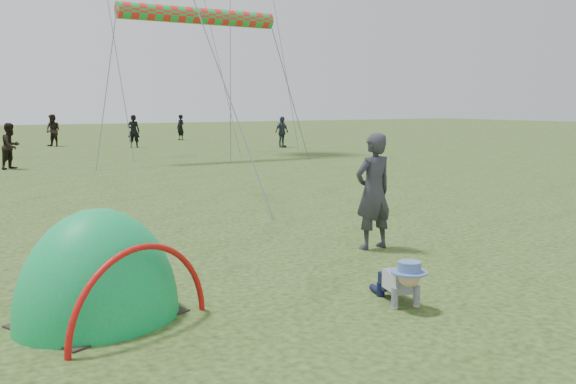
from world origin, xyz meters
TOP-DOWN VIEW (x-y plane):
  - ground at (0.00, 0.00)m, footprint 140.00×140.00m
  - crawling_toddler at (0.89, 0.71)m, footprint 0.69×0.84m
  - popup_tent at (-2.20, 1.97)m, footprint 2.29×2.11m
  - standing_adult at (2.39, 3.12)m, footprint 0.68×0.45m
  - crowd_person_1 at (-0.66, 19.49)m, footprint 0.99×0.98m
  - crowd_person_2 at (13.19, 24.37)m, footprint 1.03×0.67m
  - crowd_person_6 at (6.48, 28.26)m, footprint 0.74×0.65m
  - crowd_person_7 at (3.02, 31.22)m, footprint 1.03×1.06m
  - crowd_person_12 at (11.18, 33.57)m, footprint 0.55×0.68m
  - rainbow_tube_kite at (6.49, 19.48)m, footprint 6.50×0.64m

SIDE VIEW (x-z plane):
  - ground at x=0.00m, z-range 0.00..0.00m
  - popup_tent at x=-2.20m, z-range -1.19..1.19m
  - crawling_toddler at x=0.89m, z-range 0.00..0.56m
  - crowd_person_12 at x=11.18m, z-range 0.00..1.60m
  - crowd_person_1 at x=-0.66m, z-range 0.00..1.61m
  - crowd_person_2 at x=13.19m, z-range 0.00..1.62m
  - crowd_person_6 at x=6.48m, z-range 0.00..1.71m
  - crowd_person_7 at x=3.02m, z-range 0.00..1.72m
  - standing_adult at x=2.39m, z-range 0.00..1.83m
  - rainbow_tube_kite at x=6.49m, z-range 5.40..6.04m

